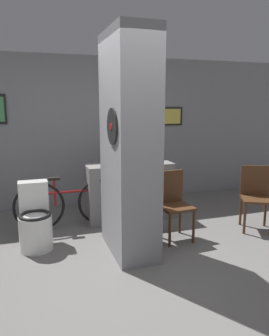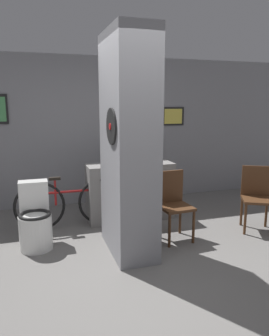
{
  "view_description": "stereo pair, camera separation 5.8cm",
  "coord_description": "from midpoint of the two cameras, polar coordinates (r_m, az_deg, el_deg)",
  "views": [
    {
      "loc": [
        -1.14,
        -3.16,
        1.8
      ],
      "look_at": [
        0.2,
        0.89,
        0.95
      ],
      "focal_mm": 35.0,
      "sensor_mm": 36.0,
      "label": 1
    },
    {
      "loc": [
        -1.08,
        -3.17,
        1.8
      ],
      "look_at": [
        0.2,
        0.89,
        0.95
      ],
      "focal_mm": 35.0,
      "sensor_mm": 36.0,
      "label": 2
    }
  ],
  "objects": [
    {
      "name": "counter_shelf",
      "position": [
        5.11,
        -1.16,
        -4.14
      ],
      "size": [
        1.34,
        0.44,
        0.89
      ],
      "color": "gray",
      "rests_on": "ground_plane"
    },
    {
      "name": "chair_near_pillar",
      "position": [
        4.41,
        6.34,
        -5.84
      ],
      "size": [
        0.43,
        0.43,
        0.91
      ],
      "rotation": [
        0.0,
        0.0,
        0.07
      ],
      "color": "#4C2D19",
      "rests_on": "ground_plane"
    },
    {
      "name": "bottle_short",
      "position": [
        5.02,
        -3.61,
        1.88
      ],
      "size": [
        0.09,
        0.09,
        0.27
      ],
      "color": "silver",
      "rests_on": "counter_shelf"
    },
    {
      "name": "pillar_center",
      "position": [
        3.86,
        -1.4,
        3.82
      ],
      "size": [
        0.51,
        0.99,
        2.6
      ],
      "color": "gray",
      "rests_on": "ground_plane"
    },
    {
      "name": "bottle_tall",
      "position": [
        4.92,
        -1.85,
        2.04
      ],
      "size": [
        0.08,
        0.08,
        0.34
      ],
      "color": "olive",
      "rests_on": "counter_shelf"
    },
    {
      "name": "chair_by_doorway",
      "position": [
        5.02,
        20.05,
        -4.34
      ],
      "size": [
        0.54,
        0.54,
        0.91
      ],
      "rotation": [
        0.0,
        0.0,
        -0.48
      ],
      "color": "#4C2D19",
      "rests_on": "ground_plane"
    },
    {
      "name": "wall_back",
      "position": [
        5.92,
        -7.46,
        6.37
      ],
      "size": [
        8.0,
        0.09,
        2.6
      ],
      "color": "gray",
      "rests_on": "ground_plane"
    },
    {
      "name": "toilet",
      "position": [
        4.34,
        -17.28,
        -8.93
      ],
      "size": [
        0.41,
        0.57,
        0.82
      ],
      "color": "white",
      "rests_on": "ground_plane"
    },
    {
      "name": "bicycle",
      "position": [
        4.87,
        -11.26,
        -6.01
      ],
      "size": [
        1.62,
        0.42,
        0.77
      ],
      "color": "black",
      "rests_on": "ground_plane"
    },
    {
      "name": "ground_plane",
      "position": [
        3.81,
        0.94,
        -16.96
      ],
      "size": [
        14.0,
        14.0,
        0.0
      ],
      "primitive_type": "plane",
      "color": "slate"
    }
  ]
}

